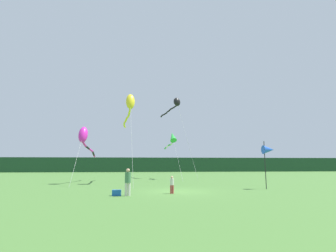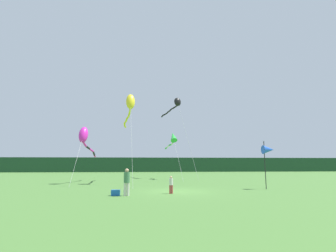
# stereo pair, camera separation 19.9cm
# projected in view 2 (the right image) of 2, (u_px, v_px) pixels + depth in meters

# --- Properties ---
(ground_plane) EXTENTS (120.00, 120.00, 0.00)m
(ground_plane) POSITION_uv_depth(u_px,v_px,m) (176.00, 191.00, 18.22)
(ground_plane) COLOR #477533
(distant_treeline) EXTENTS (108.00, 3.96, 3.41)m
(distant_treeline) POSITION_uv_depth(u_px,v_px,m) (153.00, 165.00, 62.79)
(distant_treeline) COLOR #1E4228
(distant_treeline) RESTS_ON ground
(person_adult) EXTENTS (0.37, 0.37, 1.66)m
(person_adult) POSITION_uv_depth(u_px,v_px,m) (127.00, 180.00, 15.82)
(person_adult) COLOR silver
(person_adult) RESTS_ON ground
(person_child) EXTENTS (0.25, 0.25, 1.15)m
(person_child) POSITION_uv_depth(u_px,v_px,m) (171.00, 184.00, 16.95)
(person_child) COLOR #B23338
(person_child) RESTS_ON ground
(cooler_box) EXTENTS (0.54, 0.35, 0.35)m
(cooler_box) POSITION_uv_depth(u_px,v_px,m) (116.00, 193.00, 15.83)
(cooler_box) COLOR #1959B2
(cooler_box) RESTS_ON ground
(banner_flag_pole) EXTENTS (0.90, 0.70, 3.74)m
(banner_flag_pole) POSITION_uv_depth(u_px,v_px,m) (268.00, 150.00, 20.36)
(banner_flag_pole) COLOR black
(banner_flag_pole) RESTS_ON ground
(kite_black) EXTENTS (3.96, 8.50, 11.32)m
(kite_black) POSITION_uv_depth(u_px,v_px,m) (176.00, 104.00, 36.40)
(kite_black) COLOR #B2B2B2
(kite_black) RESTS_ON ground
(kite_green) EXTENTS (1.47, 7.32, 6.19)m
(kite_green) POSITION_uv_depth(u_px,v_px,m) (173.00, 138.00, 33.05)
(kite_green) COLOR #B2B2B2
(kite_green) RESTS_ON ground
(kite_magenta) EXTENTS (0.94, 9.67, 5.86)m
(kite_magenta) POSITION_uv_depth(u_px,v_px,m) (84.00, 137.00, 26.09)
(kite_magenta) COLOR #B2B2B2
(kite_magenta) RESTS_ON ground
(kite_yellow) EXTENTS (1.63, 10.49, 9.22)m
(kite_yellow) POSITION_uv_depth(u_px,v_px,m) (130.00, 105.00, 26.61)
(kite_yellow) COLOR #B2B2B2
(kite_yellow) RESTS_ON ground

